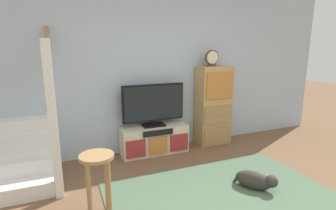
% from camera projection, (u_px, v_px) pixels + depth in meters
% --- Properties ---
extents(back_wall, '(6.40, 0.12, 2.70)m').
position_uv_depth(back_wall, '(165.00, 68.00, 4.39)').
color(back_wall, '#A8BCD1').
rests_on(back_wall, ground_plane).
extents(area_rug, '(2.60, 1.80, 0.01)m').
position_uv_depth(area_rug, '(226.00, 199.00, 3.01)').
color(area_rug, '#4C664C').
rests_on(area_rug, ground_plane).
extents(media_console, '(1.08, 0.38, 0.46)m').
position_uv_depth(media_console, '(154.00, 140.00, 4.28)').
color(media_console, beige).
rests_on(media_console, ground_plane).
extents(television, '(1.01, 0.22, 0.68)m').
position_uv_depth(television, '(153.00, 104.00, 4.17)').
color(television, black).
rests_on(television, media_console).
extents(side_cabinet, '(0.58, 0.38, 1.38)m').
position_uv_depth(side_cabinet, '(213.00, 106.00, 4.60)').
color(side_cabinet, tan).
rests_on(side_cabinet, ground_plane).
extents(desk_clock, '(0.24, 0.08, 0.27)m').
position_uv_depth(desk_clock, '(212.00, 58.00, 4.37)').
color(desk_clock, '#4C3823').
rests_on(desk_clock, side_cabinet).
extents(staircase, '(1.00, 1.36, 2.20)m').
position_uv_depth(staircase, '(18.00, 149.00, 3.54)').
color(staircase, white).
rests_on(staircase, ground_plane).
extents(bar_stool_near, '(0.34, 0.34, 0.69)m').
position_uv_depth(bar_stool_near, '(97.00, 171.00, 2.60)').
color(bar_stool_near, '#A37A4C').
rests_on(bar_stool_near, ground_plane).
extents(dog, '(0.42, 0.48, 0.23)m').
position_uv_depth(dog, '(256.00, 180.00, 3.22)').
color(dog, '#332D28').
rests_on(dog, ground_plane).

